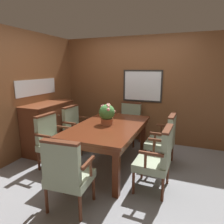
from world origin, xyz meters
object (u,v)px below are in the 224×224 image
Objects in this scene: chair_right_near at (158,157)px; chair_head_far at (129,121)px; sideboard_cabinet at (49,127)px; dining_table at (109,130)px; chair_head_near at (67,172)px; potted_plant at (107,114)px; chair_left_far at (76,127)px; chair_right_far at (164,138)px; chair_left_near at (52,139)px.

chair_right_near and chair_head_far have the same top height.
chair_head_far is at bearing 35.52° from sideboard_cabinet.
chair_right_near is 1.00× the size of chair_head_far.
dining_table is 1.28m from chair_head_near.
chair_right_near is at bearing -25.65° from potted_plant.
chair_right_far is at bearing -87.16° from chair_left_far.
chair_left_far is 2.59× the size of potted_plant.
chair_left_near is 0.81m from chair_left_far.
chair_right_near is at bearing -15.28° from sideboard_cabinet.
potted_plant is at bearing -66.46° from chair_right_far.
chair_head_far is 1.00× the size of chair_left_far.
chair_left_far is at bearing -132.20° from chair_head_far.
dining_table is 1.90× the size of chair_head_far.
chair_head_near is (0.92, -1.68, 0.00)m from chair_left_far.
chair_left_near is at bearing -64.06° from chair_right_far.
chair_head_near is at bearing -147.69° from chair_left_far.
chair_left_far is (-1.86, 0.85, 0.00)m from chair_right_near.
chair_right_far is 2.59× the size of potted_plant.
chair_head_far is at bearing 90.32° from dining_table.
chair_right_near is 1.85m from chair_left_near.
dining_table is 1.90× the size of chair_right_near.
chair_right_far is 1.00× the size of chair_head_far.
chair_left_near is 0.81m from sideboard_cabinet.
potted_plant is at bearing -86.14° from chair_head_far.
dining_table is 4.93× the size of potted_plant.
sideboard_cabinet is (-0.53, -0.20, -0.00)m from chair_left_far.
potted_plant is 1.50m from sideboard_cabinet.
potted_plant is (0.88, 0.42, 0.44)m from chair_left_near.
chair_head_near is at bearing -88.77° from potted_plant.
sideboard_cabinet is at bearing -138.75° from chair_head_far.
chair_right_near is 1.93m from chair_head_far.
chair_left_far is at bearing 156.28° from dining_table.
chair_head_near is 0.82× the size of sideboard_cabinet.
dining_table is at bearing -110.12° from chair_left_far.
dining_table is 1.90× the size of chair_left_far.
chair_right_near is 1.00× the size of chair_left_near.
potted_plant reaches higher than dining_table.
chair_head_near is 2.59× the size of potted_plant.
chair_right_near is at bearing -142.91° from chair_head_near.
chair_head_near is (-0.02, -1.27, -0.16)m from dining_table.
sideboard_cabinet reaches higher than dining_table.
chair_right_far is at bearing -64.78° from chair_left_near.
chair_head_far and chair_head_near have the same top height.
chair_head_far is 1.26m from chair_left_far.
chair_left_near is 1.00× the size of chair_head_near.
chair_right_near and chair_left_far have the same top height.
chair_left_near is 1.89m from chair_head_far.
chair_right_near is 1.00× the size of chair_head_near.
sideboard_cabinet reaches higher than chair_right_far.
chair_right_far is 1.90m from chair_head_near.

